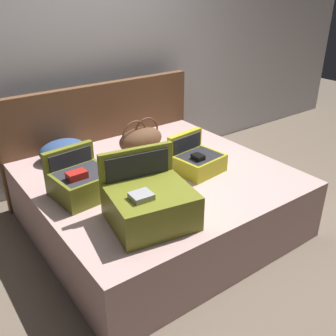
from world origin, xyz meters
TOP-DOWN VIEW (x-y plane):
  - ground_plane at (0.00, 0.00)m, footprint 12.00×12.00m
  - back_wall at (0.00, 1.65)m, footprint 8.00×0.10m
  - bed at (0.00, 0.40)m, footprint 1.93×1.83m
  - headboard at (0.00, 1.35)m, footprint 1.97×0.08m
  - hard_case_large at (-0.43, -0.13)m, footprint 0.58×0.55m
  - hard_case_medium at (-0.64, 0.43)m, footprint 0.43×0.41m
  - hard_case_small at (0.28, 0.26)m, footprint 0.40×0.38m
  - duffel_bag at (0.13, 0.86)m, footprint 0.45×0.30m
  - pillow_near_headboard at (-0.51, 1.11)m, footprint 0.45×0.37m

SIDE VIEW (x-z plane):
  - ground_plane at x=0.00m, z-range 0.00..0.00m
  - bed at x=0.00m, z-range 0.00..0.50m
  - headboard at x=0.00m, z-range 0.00..1.03m
  - pillow_near_headboard at x=-0.51m, z-range 0.50..0.66m
  - hard_case_small at x=0.28m, z-range 0.44..0.73m
  - duffel_bag at x=0.13m, z-range 0.46..0.76m
  - hard_case_medium at x=-0.64m, z-range 0.45..0.77m
  - hard_case_large at x=-0.43m, z-range 0.42..0.85m
  - back_wall at x=0.00m, z-range 0.00..2.60m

